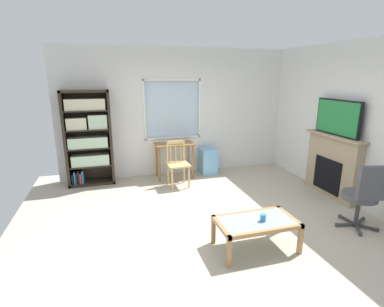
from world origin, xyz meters
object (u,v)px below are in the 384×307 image
object	(u,v)px
desk_under_window	(174,150)
office_chair	(364,194)
bookshelf	(88,136)
fireplace	(332,166)
tv	(338,118)
wooden_chair	(178,164)
coffee_table	(256,224)
plastic_drawer_unit	(208,161)
sippy_cup	(263,218)

from	to	relation	value
desk_under_window	office_chair	size ratio (longest dim) A/B	0.82
bookshelf	fireplace	size ratio (longest dim) A/B	1.49
tv	office_chair	size ratio (longest dim) A/B	0.99
office_chair	tv	bearing A→B (deg)	68.66
wooden_chair	fireplace	bearing A→B (deg)	-25.95
office_chair	coffee_table	bearing A→B (deg)	-179.59
desk_under_window	plastic_drawer_unit	xyz separation A→B (m)	(0.78, 0.05, -0.32)
coffee_table	fireplace	bearing A→B (deg)	28.72
bookshelf	wooden_chair	xyz separation A→B (m)	(1.67, -0.62, -0.52)
bookshelf	wooden_chair	world-z (taller)	bookshelf
wooden_chair	plastic_drawer_unit	size ratio (longest dim) A/B	1.55
bookshelf	sippy_cup	size ratio (longest dim) A/B	21.06
plastic_drawer_unit	tv	bearing A→B (deg)	-46.47
wooden_chair	plastic_drawer_unit	world-z (taller)	wooden_chair
fireplace	coffee_table	bearing A→B (deg)	-151.28
fireplace	office_chair	xyz separation A→B (m)	(-0.47, -1.17, -0.02)
fireplace	desk_under_window	bearing A→B (deg)	145.02
desk_under_window	office_chair	distance (m)	3.59
wooden_chair	sippy_cup	world-z (taller)	wooden_chair
office_chair	sippy_cup	bearing A→B (deg)	-177.98
desk_under_window	wooden_chair	distance (m)	0.54
wooden_chair	tv	bearing A→B (deg)	-26.11
bookshelf	office_chair	world-z (taller)	bookshelf
office_chair	sippy_cup	world-z (taller)	office_chair
desk_under_window	sippy_cup	distance (m)	3.03
wooden_chair	tv	size ratio (longest dim) A/B	0.91
sippy_cup	coffee_table	bearing A→B (deg)	145.66
wooden_chair	plastic_drawer_unit	distance (m)	1.02
desk_under_window	fireplace	bearing A→B (deg)	-34.98
fireplace	coffee_table	world-z (taller)	fireplace
desk_under_window	wooden_chair	xyz separation A→B (m)	(-0.05, -0.51, -0.15)
coffee_table	sippy_cup	distance (m)	0.13
plastic_drawer_unit	coffee_table	xyz separation A→B (m)	(-0.40, -3.00, 0.05)
plastic_drawer_unit	coffee_table	world-z (taller)	plastic_drawer_unit
tv	plastic_drawer_unit	bearing A→B (deg)	133.53
office_chair	sippy_cup	xyz separation A→B (m)	(-1.61, -0.06, -0.11)
wooden_chair	coffee_table	distance (m)	2.48
desk_under_window	coffee_table	xyz separation A→B (m)	(0.38, -2.95, -0.27)
coffee_table	sippy_cup	size ratio (longest dim) A/B	11.21
fireplace	coffee_table	distance (m)	2.47
tv	office_chair	xyz separation A→B (m)	(-0.46, -1.17, -0.89)
fireplace	plastic_drawer_unit	bearing A→B (deg)	133.83
coffee_table	sippy_cup	xyz separation A→B (m)	(0.07, -0.04, 0.10)
tv	wooden_chair	bearing A→B (deg)	153.89
desk_under_window	coffee_table	bearing A→B (deg)	-82.65
bookshelf	tv	bearing A→B (deg)	-23.92
fireplace	sippy_cup	bearing A→B (deg)	-149.61
coffee_table	tv	bearing A→B (deg)	28.92
wooden_chair	fireplace	distance (m)	2.88
plastic_drawer_unit	coffee_table	bearing A→B (deg)	-97.64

